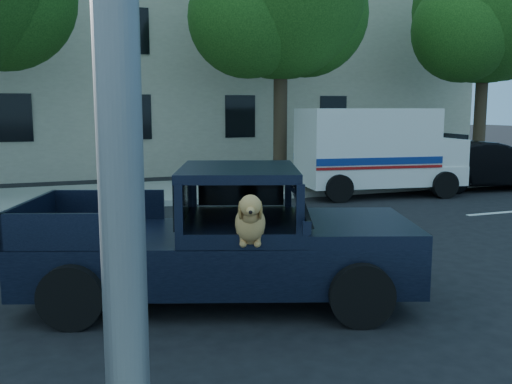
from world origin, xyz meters
The scene contains 9 objects.
ground centered at (0.00, 0.00, 0.00)m, with size 120.00×120.00×0.00m, color black.
far_sidewalk centered at (0.00, 9.20, 0.07)m, with size 60.00×4.00×0.15m, color gray.
lane_stripes centered at (2.00, 3.40, 0.01)m, with size 21.60×0.14×0.01m, color silver, non-canonical shape.
street_tree_mid centered at (5.03, 9.62, 5.71)m, with size 6.00×5.20×8.60m.
street_tree_right centered at (13.03, 9.62, 5.71)m, with size 6.00×5.20×8.60m.
building_main centered at (3.00, 16.50, 4.50)m, with size 26.00×6.00×9.00m, color beige.
pickup_truck centered at (-0.14, -0.22, 0.60)m, with size 5.34×3.48×1.78m.
mail_truck centered at (6.90, 6.99, 1.10)m, with size 4.82×2.85×2.51m.
parked_sedan centered at (10.75, 6.77, 0.75)m, with size 4.56×1.59×1.50m, color black.
Camera 1 is at (-2.22, -7.24, 2.55)m, focal length 40.00 mm.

